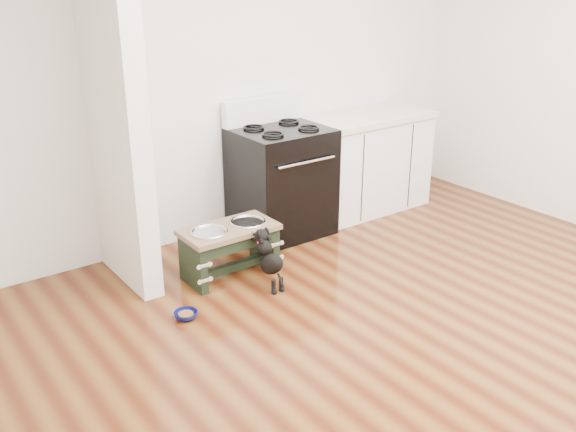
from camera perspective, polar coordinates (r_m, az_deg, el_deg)
The scene contains 8 objects.
ground at distance 4.10m, azimuth 14.60°, elevation -11.74°, with size 5.00×5.00×0.00m, color #431B0C.
room_shell at distance 3.50m, azimuth 17.12°, elevation 11.03°, with size 5.00×5.00×5.00m.
partition_wall at distance 4.54m, azimuth -15.23°, elevation 10.03°, with size 0.15×0.80×2.70m, color silver.
oven_range at distance 5.47m, azimuth -0.61°, elevation 3.24°, with size 0.76×0.69×1.14m.
cabinet_run at distance 6.09m, azimuth 6.84°, elevation 4.77°, with size 1.24×0.64×0.91m.
dog_feeder at distance 4.78m, azimuth -5.19°, elevation -2.26°, with size 0.71×0.38×0.40m.
puppy at distance 4.61m, azimuth -1.72°, elevation -3.69°, with size 0.12×0.36×0.43m.
floor_bowl at distance 4.36m, azimuth -9.07°, elevation -8.69°, with size 0.20×0.20×0.05m.
Camera 1 is at (-2.76, -2.07, 2.21)m, focal length 40.00 mm.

